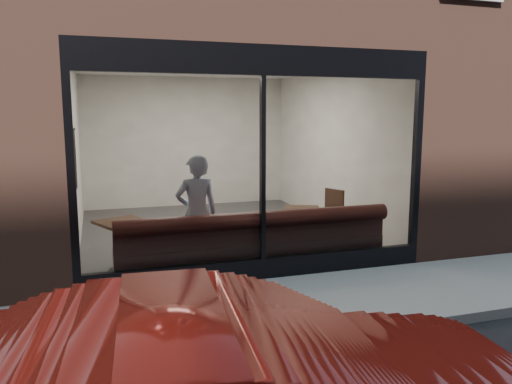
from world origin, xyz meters
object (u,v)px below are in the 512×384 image
object	(u,v)px
person	(197,213)
cafe_chair_left	(192,234)
cafe_table_right	(302,209)
cafe_chair_right	(327,229)
cafe_table_left	(122,222)
banquette	(254,256)

from	to	relation	value
person	cafe_chair_left	bearing A→B (deg)	-100.33
person	cafe_table_right	size ratio (longest dim) A/B	2.97
cafe_table_right	cafe_chair_right	distance (m)	1.02
cafe_chair_right	cafe_table_left	bearing A→B (deg)	-12.06
banquette	person	size ratio (longest dim) A/B	2.33
cafe_chair_left	cafe_chair_right	size ratio (longest dim) A/B	0.99
person	cafe_table_left	distance (m)	1.10
cafe_table_right	cafe_chair_right	xyz separation A→B (m)	(0.72, 0.52, -0.50)
cafe_table_right	banquette	bearing A→B (deg)	-147.42
cafe_table_left	person	bearing A→B (deg)	-14.16
cafe_table_right	cafe_chair_right	bearing A→B (deg)	35.90
cafe_table_right	cafe_chair_left	size ratio (longest dim) A/B	1.35
cafe_table_left	cafe_chair_right	bearing A→B (deg)	9.99
cafe_table_left	cafe_chair_right	world-z (taller)	cafe_table_left
person	cafe_table_right	distance (m)	1.87
cafe_table_right	cafe_chair_left	xyz separation A→B (m)	(-1.68, 0.88, -0.50)
person	cafe_table_left	size ratio (longest dim) A/B	2.65
banquette	cafe_table_left	size ratio (longest dim) A/B	6.16
banquette	cafe_table_right	distance (m)	1.34
cafe_table_left	cafe_table_right	xyz separation A→B (m)	(2.89, 0.12, 0.00)
person	cafe_chair_left	xyz separation A→B (m)	(0.14, 1.27, -0.62)
banquette	cafe_table_right	size ratio (longest dim) A/B	6.90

